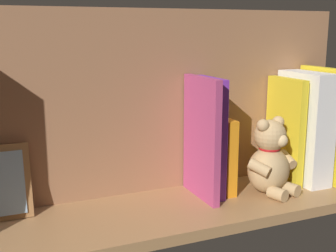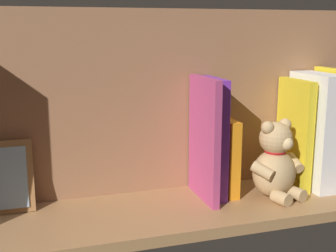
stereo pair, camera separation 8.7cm
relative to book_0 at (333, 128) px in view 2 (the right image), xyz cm
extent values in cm
cube|color=#A87A4C|center=(39.93, 1.75, -14.42)|extent=(94.58, 25.18, 2.20)
cube|color=#996947|center=(39.93, -8.59, 6.41)|extent=(94.58, 1.50, 39.45)
cube|color=yellow|center=(0.00, 0.00, 0.00)|extent=(1.56, 14.89, 26.63)
cube|color=white|center=(4.54, -0.21, -0.45)|extent=(5.83, 14.27, 25.72)
cube|color=yellow|center=(9.24, -1.30, -1.09)|extent=(1.86, 12.29, 24.46)
ellipsoid|color=tan|center=(16.58, 3.15, -8.23)|extent=(11.75, 11.08, 10.17)
sphere|color=tan|center=(16.58, 3.15, -0.53)|extent=(6.99, 6.99, 6.99)
sphere|color=tan|center=(14.07, 2.39, 2.10)|extent=(2.70, 2.70, 2.70)
sphere|color=tan|center=(19.09, 3.91, 2.10)|extent=(2.70, 2.70, 2.70)
sphere|color=#DBB77F|center=(15.72, 5.99, -1.05)|extent=(2.70, 2.70, 2.70)
cylinder|color=tan|center=(11.59, 2.96, -6.45)|extent=(2.65, 5.12, 3.76)
cylinder|color=tan|center=(20.83, 5.77, -6.45)|extent=(4.90, 5.43, 3.76)
cylinder|color=tan|center=(13.14, 6.62, -11.97)|extent=(3.69, 4.43, 2.70)
cylinder|color=tan|center=(17.51, 7.95, -11.97)|extent=(3.69, 4.43, 2.70)
torus|color=red|center=(16.58, 3.15, -3.31)|extent=(5.79, 5.79, 0.79)
cube|color=orange|center=(25.69, -2.10, -5.05)|extent=(2.44, 10.68, 16.54)
cube|color=purple|center=(28.80, -1.63, -0.61)|extent=(2.07, 11.63, 25.41)
cube|color=#B23F72|center=(31.42, -0.37, -0.44)|extent=(1.48, 14.15, 25.75)
camera|label=1|loc=(73.69, 80.22, 22.07)|focal=47.76mm
camera|label=2|loc=(65.50, 83.25, 22.07)|focal=47.76mm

